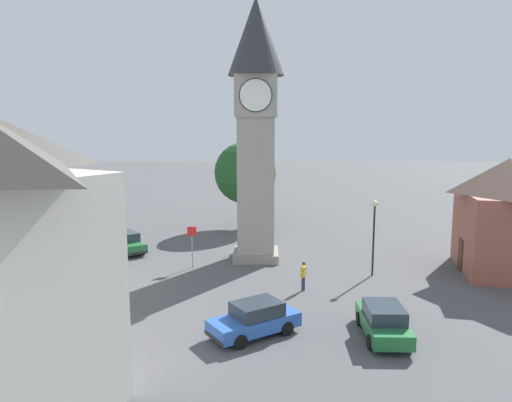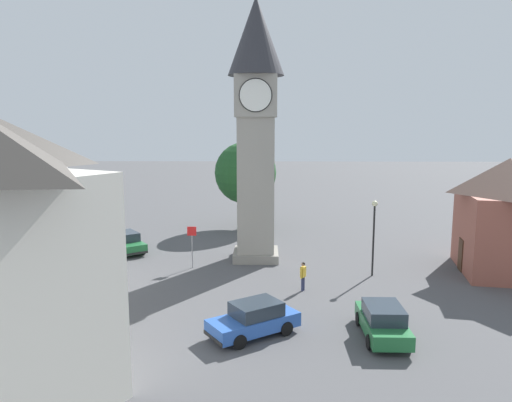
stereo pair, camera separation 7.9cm
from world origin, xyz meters
The scene contains 10 objects.
ground_plane centered at (0.00, 0.00, 0.00)m, with size 200.00×200.00×0.00m, color #4C4C4F.
clock_tower centered at (0.00, 0.00, 10.55)m, with size 3.81×3.81×18.12m.
car_blue_kerb centered at (-9.77, 1.59, 0.76)m, with size 3.79×4.33×1.53m.
car_silver_kerb centered at (0.19, -12.62, 0.76)m, with size 4.36×3.72×1.53m.
car_red_corner centered at (5.90, -12.72, 0.76)m, with size 1.83×4.14×1.53m.
pedestrian centered at (2.83, -6.66, 1.01)m, with size 0.37×0.50×1.69m.
tree centered at (-1.20, 10.61, 5.15)m, with size 5.68×5.68×8.00m.
building_terrace_right centered at (15.93, -2.91, 3.77)m, with size 6.41×7.60×7.39m.
lamp_post centered at (7.43, -3.75, 3.23)m, with size 0.36×0.36×4.80m.
road_sign centered at (-4.20, -2.29, 1.90)m, with size 0.60×0.07×2.80m.
Camera 1 is at (0.63, -32.81, 9.24)m, focal length 33.28 mm.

